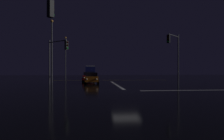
{
  "coord_description": "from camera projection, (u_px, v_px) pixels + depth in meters",
  "views": [
    {
      "loc": [
        -3.05,
        -18.67,
        1.92
      ],
      "look_at": [
        -0.2,
        11.87,
        1.92
      ],
      "focal_mm": 33.0,
      "sensor_mm": 36.0,
      "label": 1
    }
  ],
  "objects": [
    {
      "name": "ground",
      "position": [
        126.0,
        91.0,
        18.87
      ],
      "size": [
        120.0,
        120.0,
        0.1
      ],
      "primitive_type": "cube",
      "color": "black"
    },
    {
      "name": "sedan_silver",
      "position": [
        91.0,
        76.0,
        40.79
      ],
      "size": [
        2.02,
        4.33,
        1.57
      ],
      "color": "#B7B7BC",
      "rests_on": "ground"
    },
    {
      "name": "centre_line_ns",
      "position": [
        109.0,
        80.0,
        38.66
      ],
      "size": [
        22.0,
        0.15,
        0.01
      ],
      "color": "yellow",
      "rests_on": "ground"
    },
    {
      "name": "traffic_signal_ne",
      "position": [
        174.0,
        50.0,
        27.32
      ],
      "size": [
        2.55,
        2.55,
        6.77
      ],
      "color": "#4C4C51",
      "rests_on": "ground"
    },
    {
      "name": "sedan_gray",
      "position": [
        90.0,
        75.0,
        47.33
      ],
      "size": [
        2.02,
        4.33,
        1.57
      ],
      "color": "slate",
      "rests_on": "ground"
    },
    {
      "name": "traffic_signal_nw",
      "position": [
        57.0,
        54.0,
        25.7
      ],
      "size": [
        2.81,
        2.81,
        5.79
      ],
      "color": "#4C4C51",
      "rests_on": "ground"
    },
    {
      "name": "sedan_red",
      "position": [
        89.0,
        77.0,
        34.65
      ],
      "size": [
        2.02,
        4.33,
        1.57
      ],
      "color": "maroon",
      "rests_on": "ground"
    },
    {
      "name": "traffic_signal_sw",
      "position": [
        9.0,
        20.0,
        10.8
      ],
      "size": [
        3.32,
        3.32,
        6.63
      ],
      "color": "#4C4C51",
      "rests_on": "ground"
    },
    {
      "name": "stop_line_north",
      "position": [
        116.0,
        85.0,
        27.11
      ],
      "size": [
        0.35,
        14.16,
        0.01
      ],
      "color": "white",
      "rests_on": "ground"
    },
    {
      "name": "sedan_orange",
      "position": [
        92.0,
        78.0,
        29.28
      ],
      "size": [
        2.02,
        4.33,
        1.57
      ],
      "color": "#C66014",
      "rests_on": "ground"
    },
    {
      "name": "streetlamp_left_far",
      "position": [
        66.0,
        55.0,
        47.74
      ],
      "size": [
        0.44,
        0.44,
        9.65
      ],
      "color": "#424247",
      "rests_on": "ground"
    },
    {
      "name": "box_truck",
      "position": [
        91.0,
        71.0,
        54.55
      ],
      "size": [
        2.68,
        8.28,
        3.08
      ],
      "color": "navy",
      "rests_on": "ground"
    },
    {
      "name": "streetlamp_left_near",
      "position": [
        52.0,
        47.0,
        31.81
      ],
      "size": [
        0.44,
        0.44,
        9.73
      ],
      "color": "#424247",
      "rests_on": "ground"
    },
    {
      "name": "crosswalk_bar_east",
      "position": [
        213.0,
        90.0,
        19.65
      ],
      "size": [
        14.16,
        0.4,
        0.01
      ],
      "color": "white",
      "rests_on": "ground"
    }
  ]
}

